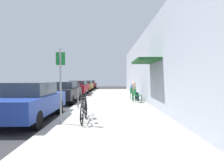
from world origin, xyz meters
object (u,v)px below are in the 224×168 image
object	(u,v)px
parked_car_0	(30,101)
parking_meter	(78,94)
parked_car_3	(86,85)
bicycle_0	(84,108)
street_sign	(61,80)
cafe_chair_1	(134,93)
parked_car_1	(64,92)
cafe_chair_0	(136,95)
parked_car_4	(90,84)
bicycle_1	(84,111)
parked_car_2	(78,87)
cafe_chair_2	(133,93)
seated_patron_2	(134,90)
seated_patron_1	(135,91)

from	to	relation	value
parked_car_0	parking_meter	size ratio (longest dim) A/B	3.33
parked_car_0	parked_car_3	distance (m)	17.34
bicycle_0	parked_car_0	bearing A→B (deg)	-177.61
street_sign	cafe_chair_1	xyz separation A→B (m)	(3.42, 6.69, -1.02)
parked_car_1	cafe_chair_0	size ratio (longest dim) A/B	5.06
parked_car_3	parked_car_4	size ratio (longest dim) A/B	1.00
parked_car_0	bicycle_1	size ratio (longest dim) A/B	2.57
parked_car_4	parked_car_2	bearing A→B (deg)	-90.00
parked_car_0	cafe_chair_0	distance (m)	6.76
street_sign	parked_car_2	bearing A→B (deg)	96.84
parked_car_4	cafe_chair_2	distance (m)	17.35
parked_car_3	parking_meter	size ratio (longest dim) A/B	3.33
parked_car_4	bicycle_1	world-z (taller)	parked_car_4
bicycle_0	seated_patron_2	distance (m)	6.93
street_sign	seated_patron_2	distance (m)	8.27
bicycle_1	cafe_chair_0	size ratio (longest dim) A/B	1.97
parked_car_0	parked_car_3	xyz separation A→B (m)	(0.00, 17.34, -0.06)
street_sign	seated_patron_2	xyz separation A→B (m)	(3.48, 7.46, -0.82)
street_sign	parked_car_1	bearing A→B (deg)	102.56
seated_patron_1	cafe_chair_1	bearing A→B (deg)	163.97
parked_car_1	seated_patron_2	bearing A→B (deg)	8.28
seated_patron_2	street_sign	bearing A→B (deg)	-115.04
parked_car_0	seated_patron_1	size ratio (longest dim) A/B	3.41
bicycle_0	parked_car_2	bearing A→B (deg)	100.68
parked_car_4	cafe_chair_1	world-z (taller)	parked_car_4
parked_car_1	bicycle_1	xyz separation A→B (m)	(2.25, -6.38, -0.27)
cafe_chair_0	cafe_chair_2	world-z (taller)	same
bicycle_0	cafe_chair_0	distance (m)	5.32
parked_car_0	parked_car_1	size ratio (longest dim) A/B	1.00
bicycle_1	seated_patron_2	bearing A→B (deg)	69.00
street_sign	cafe_chair_2	xyz separation A→B (m)	(3.43, 7.44, -1.02)
bicycle_1	bicycle_0	bearing A→B (deg)	98.07
bicycle_0	seated_patron_1	distance (m)	6.22
bicycle_0	cafe_chair_1	world-z (taller)	bicycle_0
seated_patron_2	parked_car_3	bearing A→B (deg)	114.48
street_sign	parked_car_4	bearing A→B (deg)	93.57
parked_car_1	bicycle_1	world-z (taller)	parked_car_1
seated_patron_1	bicycle_0	bearing A→B (deg)	-117.21
parked_car_2	bicycle_0	size ratio (longest dim) A/B	2.57
parked_car_4	cafe_chair_2	size ratio (longest dim) A/B	5.06
parking_meter	seated_patron_2	xyz separation A→B (m)	(3.43, 4.21, -0.07)
parked_car_3	cafe_chair_0	distance (m)	13.64
parked_car_2	bicycle_0	bearing A→B (deg)	-79.32
seated_patron_1	cafe_chair_2	xyz separation A→B (m)	(-0.06, 0.77, -0.19)
parked_car_4	parked_car_0	bearing A→B (deg)	-90.00
parking_meter	seated_patron_1	world-z (taller)	parking_meter
parked_car_3	street_sign	bearing A→B (deg)	-85.34
cafe_chair_2	parked_car_2	bearing A→B (deg)	134.20
parked_car_4	bicycle_1	distance (m)	23.83
parked_car_2	cafe_chair_0	distance (m)	8.41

